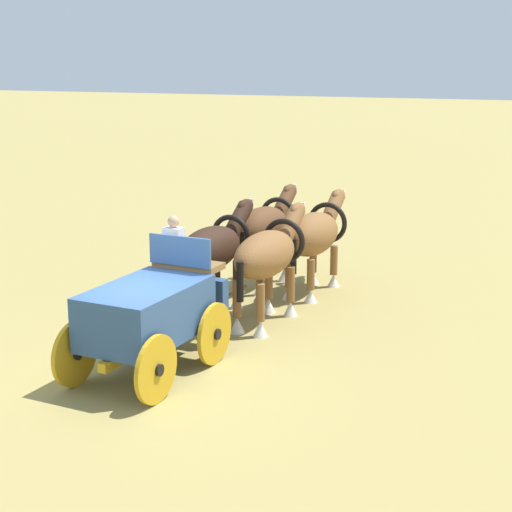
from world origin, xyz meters
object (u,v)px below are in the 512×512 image
(show_wagon, at_px, (151,312))
(draft_horse_rear_near, at_px, (213,250))
(draft_horse_rear_off, at_px, (268,256))
(draft_horse_lead_near, at_px, (265,229))
(draft_horse_lead_off, at_px, (315,235))

(show_wagon, height_order, draft_horse_rear_near, show_wagon)
(show_wagon, relative_size, draft_horse_rear_off, 1.67)
(draft_horse_rear_near, relative_size, draft_horse_rear_off, 1.00)
(show_wagon, relative_size, draft_horse_lead_near, 1.74)
(draft_horse_rear_off, bearing_deg, show_wagon, 168.90)
(draft_horse_rear_near, height_order, draft_horse_lead_off, draft_horse_rear_near)
(draft_horse_rear_near, bearing_deg, draft_horse_lead_off, -26.75)
(draft_horse_lead_near, bearing_deg, draft_horse_rear_near, 179.88)
(show_wagon, relative_size, draft_horse_rear_near, 1.67)
(draft_horse_rear_near, xyz_separation_m, draft_horse_rear_off, (-0.00, -1.30, 0.02))
(draft_horse_rear_near, relative_size, draft_horse_lead_off, 1.01)
(show_wagon, xyz_separation_m, draft_horse_lead_near, (5.98, 0.63, 0.32))
(draft_horse_rear_off, height_order, draft_horse_lead_off, draft_horse_rear_off)
(show_wagon, xyz_separation_m, draft_horse_rear_off, (3.38, -0.66, 0.34))
(show_wagon, height_order, draft_horse_rear_off, show_wagon)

